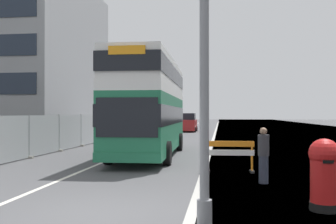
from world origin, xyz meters
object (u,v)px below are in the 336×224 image
lamppost_foreground (204,25)px  pedestrian_at_kerb (263,155)px  red_pillar_postbox (324,171)px  car_oncoming_near (152,125)px  car_receding_mid (189,123)px  roadworks_barrier (230,153)px  double_decker_bus (150,106)px

lamppost_foreground → pedestrian_at_kerb: bearing=71.2°
red_pillar_postbox → car_oncoming_near: bearing=107.7°
lamppost_foreground → pedestrian_at_kerb: (1.61, 4.72, -2.96)m
car_receding_mid → pedestrian_at_kerb: size_ratio=2.69×
red_pillar_postbox → pedestrian_at_kerb: 3.35m
red_pillar_postbox → car_oncoming_near: size_ratio=0.39×
roadworks_barrier → pedestrian_at_kerb: size_ratio=1.03×
lamppost_foreground → car_oncoming_near: size_ratio=1.99×
double_decker_bus → lamppost_foreground: (3.21, -11.68, 1.29)m
red_pillar_postbox → pedestrian_at_kerb: bearing=106.7°
car_oncoming_near → pedestrian_at_kerb: car_oncoming_near is taller
double_decker_bus → car_oncoming_near: bearing=100.0°
double_decker_bus → car_receding_mid: double_decker_bus is taller
car_receding_mid → lamppost_foreground: bearing=-84.8°
roadworks_barrier → car_receding_mid: car_receding_mid is taller
double_decker_bus → red_pillar_postbox: 11.82m
lamppost_foreground → car_oncoming_near: bearing=102.2°
double_decker_bus → pedestrian_at_kerb: bearing=-55.3°
roadworks_barrier → car_oncoming_near: car_oncoming_near is taller
double_decker_bus → car_oncoming_near: double_decker_bus is taller
lamppost_foreground → car_receding_mid: size_ratio=1.76×
car_oncoming_near → pedestrian_at_kerb: 25.75m
red_pillar_postbox → pedestrian_at_kerb: pedestrian_at_kerb is taller
red_pillar_postbox → car_receding_mid: size_ratio=0.35×
double_decker_bus → car_receding_mid: (-0.25, 26.24, -1.50)m
car_oncoming_near → double_decker_bus: bearing=-80.0°
double_decker_bus → red_pillar_postbox: size_ratio=6.97×
lamppost_foreground → car_receding_mid: bearing=95.2°
car_oncoming_near → car_receding_mid: size_ratio=0.89×
red_pillar_postbox → roadworks_barrier: (-1.93, 5.28, -0.14)m
lamppost_foreground → car_receding_mid: (-3.46, 37.92, -2.79)m
double_decker_bus → pedestrian_at_kerb: (4.82, -6.97, -1.67)m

